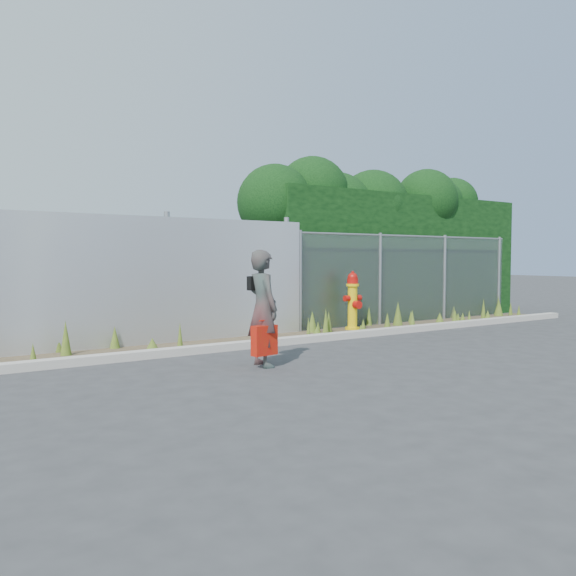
# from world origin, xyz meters

# --- Properties ---
(ground) EXTENTS (80.00, 80.00, 0.00)m
(ground) POSITION_xyz_m (0.00, 0.00, 0.00)
(ground) COLOR #333335
(ground) RESTS_ON ground
(curb) EXTENTS (16.00, 0.22, 0.12)m
(curb) POSITION_xyz_m (0.00, 1.80, 0.06)
(curb) COLOR #AAA39A
(curb) RESTS_ON ground
(weed_strip) EXTENTS (16.00, 1.31, 0.54)m
(weed_strip) POSITION_xyz_m (0.23, 2.51, 0.13)
(weed_strip) COLOR #493B2A
(weed_strip) RESTS_ON ground
(corrugated_fence) EXTENTS (8.50, 0.21, 2.30)m
(corrugated_fence) POSITION_xyz_m (-3.25, 3.01, 1.10)
(corrugated_fence) COLOR #B3B5BB
(corrugated_fence) RESTS_ON ground
(chainlink_fence) EXTENTS (6.50, 0.07, 2.05)m
(chainlink_fence) POSITION_xyz_m (4.25, 3.00, 1.03)
(chainlink_fence) COLOR gray
(chainlink_fence) RESTS_ON ground
(hedge) EXTENTS (7.90, 2.12, 3.78)m
(hedge) POSITION_xyz_m (4.14, 4.04, 2.11)
(hedge) COLOR black
(hedge) RESTS_ON ground
(fire_hydrant) EXTENTS (0.41, 0.37, 1.23)m
(fire_hydrant) POSITION_xyz_m (2.11, 2.63, 0.59)
(fire_hydrant) COLOR yellow
(fire_hydrant) RESTS_ON ground
(woman) EXTENTS (0.40, 0.59, 1.60)m
(woman) POSITION_xyz_m (-1.41, 0.34, 0.80)
(woman) COLOR #0D564F
(woman) RESTS_ON ground
(red_tote_bag) EXTENTS (0.36, 0.13, 0.48)m
(red_tote_bag) POSITION_xyz_m (-1.49, 0.18, 0.38)
(red_tote_bag) COLOR #9D2208
(black_shoulder_bag) EXTENTS (0.26, 0.11, 0.20)m
(black_shoulder_bag) POSITION_xyz_m (-1.43, 0.48, 1.14)
(black_shoulder_bag) COLOR black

